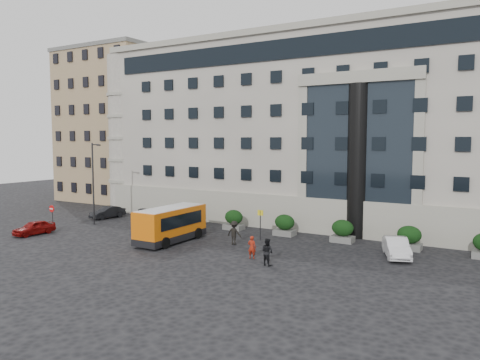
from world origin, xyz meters
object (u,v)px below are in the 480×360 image
Objects in this scene: street_lamp at (94,180)px; no_entry_sign at (52,212)px; pedestrian_a at (252,247)px; hedge_b at (234,220)px; parked_car_b at (108,212)px; parked_car_c at (153,208)px; hedge_e at (409,238)px; minibus at (171,223)px; hedge_c at (285,225)px; red_truck at (183,194)px; pedestrian_b at (267,252)px; hedge_d at (343,231)px; parked_car_a at (34,228)px; hedge_a at (189,215)px; pedestrian_c at (234,233)px; parked_car_d at (171,204)px; bus_stop_sign at (260,220)px; white_taxi at (396,247)px.

street_lamp is 3.45× the size of no_entry_sign.
hedge_b is at bearing -61.61° from pedestrian_a.
parked_car_b is at bearing 94.84° from no_entry_sign.
pedestrian_a reaches higher than parked_car_c.
hedge_b and hedge_e have the same top height.
hedge_e is 0.48× the size of parked_car_b.
street_lamp is 1.17× the size of minibus.
hedge_b reaches higher than pedestrian_a.
pedestrian_a is at bearing -80.26° from hedge_c.
hedge_e is at bearing 16.52° from no_entry_sign.
red_truck is 1.53× the size of parked_car_b.
red_truck reaches higher than pedestrian_b.
parked_car_a is (-24.28, -10.97, -0.31)m from hedge_d.
hedge_d is (15.60, 0.00, 0.00)m from hedge_a.
pedestrian_c is at bearing -31.93° from hedge_a.
parked_car_b is 18.50m from pedestrian_c.
parked_car_b is 0.80× the size of parked_car_d.
hedge_e is 29.34m from street_lamp.
pedestrian_b is at bearing -13.51° from minibus.
hedge_a is at bearing 180.00° from hedge_c.
parked_car_a is at bearing -76.54° from parked_car_b.
parked_car_a is at bearing -96.87° from street_lamp.
bus_stop_sign reaches higher than no_entry_sign.
no_entry_sign reaches higher than parked_car_c.
no_entry_sign reaches higher than hedge_a.
no_entry_sign is 22.58m from pedestrian_b.
parked_car_c is 3.44m from parked_car_d.
parked_car_d is (-28.68, 6.89, -0.26)m from hedge_e.
hedge_c is 5.20m from hedge_d.
white_taxi is at bearing -168.18° from pedestrian_c.
bus_stop_sign reaches higher than hedge_c.
red_truck is 22.07m from pedestrian_c.
hedge_d is 0.97× the size of pedestrian_c.
red_truck is (-18.36, 9.42, 0.62)m from hedge_c.
hedge_b is 0.32× the size of red_truck.
street_lamp reaches higher than white_taxi.
hedge_d is 1.14× the size of pedestrian_a.
pedestrian_c reaches higher than hedge_a.
parked_car_d is 1.11× the size of white_taxi.
hedge_d is 26.65m from parked_car_a.
parked_car_c is at bearing -80.78° from red_truck.
street_lamp reaches higher than parked_car_c.
hedge_b is at bearing 180.00° from hedge_c.
pedestrian_a reaches higher than parked_car_a.
red_truck is at bearing 89.15° from parked_car_b.
pedestrian_c is at bearing -52.69° from pedestrian_a.
parked_car_c is at bearing 87.64° from street_lamp.
hedge_d is 25.38m from red_truck.
hedge_c is 10.40m from hedge_e.
hedge_b is at bearing -13.33° from parked_car_c.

